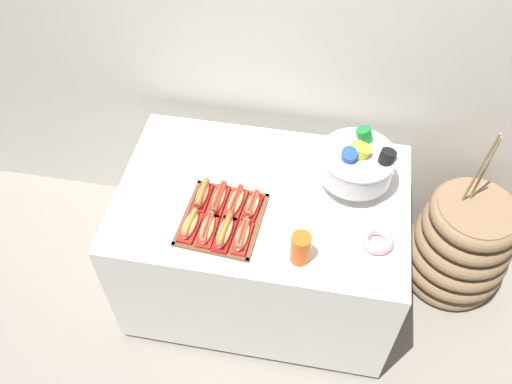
# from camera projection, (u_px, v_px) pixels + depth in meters

# --- Properties ---
(ground_plane) EXTENTS (10.00, 10.00, 0.00)m
(ground_plane) POSITION_uv_depth(u_px,v_px,m) (261.00, 285.00, 3.01)
(ground_plane) COLOR gray
(back_wall) EXTENTS (6.00, 0.10, 2.60)m
(back_wall) POSITION_uv_depth(u_px,v_px,m) (287.00, 16.00, 2.38)
(back_wall) COLOR silver
(back_wall) RESTS_ON ground_plane
(buffet_table) EXTENTS (1.29, 0.86, 0.77)m
(buffet_table) POSITION_uv_depth(u_px,v_px,m) (262.00, 243.00, 2.70)
(buffet_table) COLOR white
(buffet_table) RESTS_ON ground_plane
(floor_vase) EXTENTS (0.53, 0.53, 1.07)m
(floor_vase) POSITION_uv_depth(u_px,v_px,m) (460.00, 244.00, 2.83)
(floor_vase) COLOR #896B4C
(floor_vase) RESTS_ON ground_plane
(serving_tray) EXTENTS (0.35, 0.38, 0.01)m
(serving_tray) POSITION_uv_depth(u_px,v_px,m) (222.00, 220.00, 2.32)
(serving_tray) COLOR brown
(serving_tray) RESTS_ON buffet_table
(hot_dog_0) EXTENTS (0.08, 0.17, 0.06)m
(hot_dog_0) POSITION_uv_depth(u_px,v_px,m) (190.00, 225.00, 2.27)
(hot_dog_0) COLOR red
(hot_dog_0) RESTS_ON serving_tray
(hot_dog_1) EXTENTS (0.07, 0.17, 0.06)m
(hot_dog_1) POSITION_uv_depth(u_px,v_px,m) (207.00, 229.00, 2.26)
(hot_dog_1) COLOR red
(hot_dog_1) RESTS_ON serving_tray
(hot_dog_2) EXTENTS (0.08, 0.19, 0.06)m
(hot_dog_2) POSITION_uv_depth(u_px,v_px,m) (225.00, 232.00, 2.24)
(hot_dog_2) COLOR #B21414
(hot_dog_2) RESTS_ON serving_tray
(hot_dog_3) EXTENTS (0.07, 0.17, 0.06)m
(hot_dog_3) POSITION_uv_depth(u_px,v_px,m) (242.00, 236.00, 2.23)
(hot_dog_3) COLOR red
(hot_dog_3) RESTS_ON serving_tray
(hot_dog_4) EXTENTS (0.06, 0.16, 0.06)m
(hot_dog_4) POSITION_uv_depth(u_px,v_px,m) (202.00, 195.00, 2.37)
(hot_dog_4) COLOR red
(hot_dog_4) RESTS_ON serving_tray
(hot_dog_5) EXTENTS (0.07, 0.19, 0.06)m
(hot_dog_5) POSITION_uv_depth(u_px,v_px,m) (219.00, 199.00, 2.36)
(hot_dog_5) COLOR red
(hot_dog_5) RESTS_ON serving_tray
(hot_dog_6) EXTENTS (0.08, 0.18, 0.06)m
(hot_dog_6) POSITION_uv_depth(u_px,v_px,m) (236.00, 202.00, 2.35)
(hot_dog_6) COLOR red
(hot_dog_6) RESTS_ON serving_tray
(hot_dog_7) EXTENTS (0.08, 0.16, 0.06)m
(hot_dog_7) POSITION_uv_depth(u_px,v_px,m) (252.00, 205.00, 2.33)
(hot_dog_7) COLOR #B21414
(hot_dog_7) RESTS_ON serving_tray
(punch_bowl) EXTENTS (0.33, 0.33, 0.25)m
(punch_bowl) POSITION_uv_depth(u_px,v_px,m) (358.00, 163.00, 2.36)
(punch_bowl) COLOR silver
(punch_bowl) RESTS_ON buffet_table
(cup_stack) EXTENTS (0.08, 0.08, 0.15)m
(cup_stack) POSITION_uv_depth(u_px,v_px,m) (300.00, 248.00, 2.15)
(cup_stack) COLOR #EA5B19
(cup_stack) RESTS_ON buffet_table
(donut) EXTENTS (0.14, 0.14, 0.04)m
(donut) POSITION_uv_depth(u_px,v_px,m) (377.00, 240.00, 2.24)
(donut) COLOR pink
(donut) RESTS_ON buffet_table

